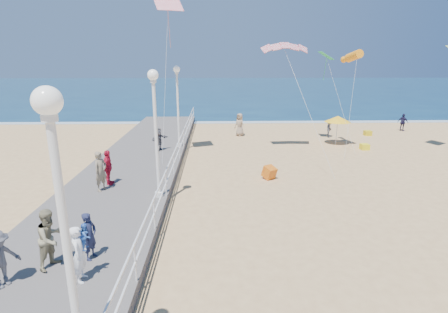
{
  "coord_description": "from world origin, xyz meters",
  "views": [
    {
      "loc": [
        -2.94,
        -14.12,
        6.07
      ],
      "look_at": [
        -2.5,
        2.0,
        1.6
      ],
      "focal_mm": 28.0,
      "sensor_mm": 36.0,
      "label": 1
    }
  ],
  "objects_px": {
    "spectator_2": "(0,259)",
    "beach_walker_c": "(240,125)",
    "spectator_6": "(101,171)",
    "spectator_0": "(90,236)",
    "spectator_1": "(51,238)",
    "spectator_5": "(159,139)",
    "beach_walker_b": "(403,122)",
    "spectator_3": "(108,168)",
    "lamp_post_mid": "(155,121)",
    "beach_walker_a": "(329,128)",
    "lamp_post_far": "(178,98)",
    "beach_chair_left": "(365,147)",
    "woman_holding_toddler": "(79,254)",
    "lamp_post_near": "(63,218)",
    "beach_chair_right": "(368,133)",
    "toddler_held": "(85,236)",
    "beach_umbrella": "(338,119)",
    "box_kite": "(269,174)"
  },
  "relations": [
    {
      "from": "spectator_1",
      "to": "beach_walker_a",
      "type": "height_order",
      "value": "spectator_1"
    },
    {
      "from": "beach_umbrella",
      "to": "spectator_3",
      "type": "bearing_deg",
      "value": -146.24
    },
    {
      "from": "lamp_post_far",
      "to": "toddler_held",
      "type": "bearing_deg",
      "value": -93.88
    },
    {
      "from": "beach_walker_c",
      "to": "beach_chair_left",
      "type": "distance_m",
      "value": 9.77
    },
    {
      "from": "lamp_post_mid",
      "to": "beach_walker_a",
      "type": "xyz_separation_m",
      "value": [
        11.73,
        13.51,
        -2.94
      ]
    },
    {
      "from": "lamp_post_mid",
      "to": "beach_chair_right",
      "type": "distance_m",
      "value": 20.94
    },
    {
      "from": "spectator_2",
      "to": "beach_chair_left",
      "type": "relative_size",
      "value": 2.83
    },
    {
      "from": "woman_holding_toddler",
      "to": "spectator_3",
      "type": "xyz_separation_m",
      "value": [
        -1.43,
        7.49,
        0.05
      ]
    },
    {
      "from": "spectator_2",
      "to": "spectator_6",
      "type": "distance_m",
      "value": 6.91
    },
    {
      "from": "spectator_3",
      "to": "beach_walker_b",
      "type": "relative_size",
      "value": 1.08
    },
    {
      "from": "lamp_post_far",
      "to": "spectator_6",
      "type": "bearing_deg",
      "value": -108.01
    },
    {
      "from": "lamp_post_near",
      "to": "spectator_3",
      "type": "relative_size",
      "value": 3.22
    },
    {
      "from": "spectator_1",
      "to": "beach_walker_c",
      "type": "bearing_deg",
      "value": 2.29
    },
    {
      "from": "spectator_5",
      "to": "beach_chair_left",
      "type": "bearing_deg",
      "value": -50.92
    },
    {
      "from": "spectator_1",
      "to": "spectator_2",
      "type": "xyz_separation_m",
      "value": [
        -0.89,
        -0.9,
        -0.09
      ]
    },
    {
      "from": "spectator_0",
      "to": "lamp_post_far",
      "type": "bearing_deg",
      "value": 8.93
    },
    {
      "from": "lamp_post_mid",
      "to": "beach_chair_left",
      "type": "xyz_separation_m",
      "value": [
        12.92,
        9.34,
        -3.46
      ]
    },
    {
      "from": "lamp_post_far",
      "to": "beach_chair_left",
      "type": "bearing_deg",
      "value": 1.5
    },
    {
      "from": "beach_walker_a",
      "to": "beach_chair_left",
      "type": "height_order",
      "value": "beach_walker_a"
    },
    {
      "from": "spectator_0",
      "to": "spectator_6",
      "type": "height_order",
      "value": "spectator_6"
    },
    {
      "from": "woman_holding_toddler",
      "to": "beach_chair_right",
      "type": "xyz_separation_m",
      "value": [
        16.31,
        19.96,
        -0.98
      ]
    },
    {
      "from": "toddler_held",
      "to": "box_kite",
      "type": "xyz_separation_m",
      "value": [
        6.27,
        9.04,
        -1.31
      ]
    },
    {
      "from": "lamp_post_near",
      "to": "spectator_2",
      "type": "relative_size",
      "value": 3.42
    },
    {
      "from": "spectator_2",
      "to": "beach_walker_c",
      "type": "distance_m",
      "value": 21.67
    },
    {
      "from": "beach_walker_a",
      "to": "beach_walker_b",
      "type": "distance_m",
      "value": 7.65
    },
    {
      "from": "beach_walker_a",
      "to": "beach_umbrella",
      "type": "xyz_separation_m",
      "value": [
        -0.31,
        -2.58,
        1.19
      ]
    },
    {
      "from": "lamp_post_mid",
      "to": "lamp_post_far",
      "type": "bearing_deg",
      "value": 90.0
    },
    {
      "from": "lamp_post_mid",
      "to": "box_kite",
      "type": "relative_size",
      "value": 8.87
    },
    {
      "from": "woman_holding_toddler",
      "to": "spectator_1",
      "type": "bearing_deg",
      "value": 50.77
    },
    {
      "from": "beach_chair_left",
      "to": "beach_umbrella",
      "type": "bearing_deg",
      "value": 133.23
    },
    {
      "from": "lamp_post_mid",
      "to": "spectator_1",
      "type": "distance_m",
      "value": 6.15
    },
    {
      "from": "spectator_0",
      "to": "beach_walker_a",
      "type": "xyz_separation_m",
      "value": [
        12.99,
        18.35,
        -0.4
      ]
    },
    {
      "from": "lamp_post_mid",
      "to": "spectator_2",
      "type": "bearing_deg",
      "value": -116.78
    },
    {
      "from": "lamp_post_near",
      "to": "toddler_held",
      "type": "relative_size",
      "value": 7.31
    },
    {
      "from": "spectator_6",
      "to": "lamp_post_far",
      "type": "bearing_deg",
      "value": 8.87
    },
    {
      "from": "spectator_1",
      "to": "spectator_5",
      "type": "distance_m",
      "value": 13.14
    },
    {
      "from": "lamp_post_near",
      "to": "spectator_0",
      "type": "height_order",
      "value": "lamp_post_near"
    },
    {
      "from": "woman_holding_toddler",
      "to": "toddler_held",
      "type": "relative_size",
      "value": 2.14
    },
    {
      "from": "lamp_post_near",
      "to": "box_kite",
      "type": "distance_m",
      "value": 13.77
    },
    {
      "from": "spectator_3",
      "to": "beach_walker_c",
      "type": "distance_m",
      "value": 14.46
    },
    {
      "from": "spectator_2",
      "to": "spectator_5",
      "type": "height_order",
      "value": "spectator_2"
    },
    {
      "from": "toddler_held",
      "to": "spectator_6",
      "type": "relative_size",
      "value": 0.4
    },
    {
      "from": "toddler_held",
      "to": "beach_umbrella",
      "type": "distance_m",
      "value": 20.82
    },
    {
      "from": "spectator_5",
      "to": "beach_walker_b",
      "type": "xyz_separation_m",
      "value": [
        20.2,
        7.97,
        -0.39
      ]
    },
    {
      "from": "spectator_0",
      "to": "spectator_5",
      "type": "height_order",
      "value": "spectator_5"
    },
    {
      "from": "spectator_5",
      "to": "lamp_post_mid",
      "type": "bearing_deg",
      "value": -138.25
    },
    {
      "from": "lamp_post_mid",
      "to": "spectator_1",
      "type": "relative_size",
      "value": 3.07
    },
    {
      "from": "woman_holding_toddler",
      "to": "beach_chair_left",
      "type": "relative_size",
      "value": 2.84
    },
    {
      "from": "spectator_0",
      "to": "spectator_2",
      "type": "height_order",
      "value": "spectator_2"
    },
    {
      "from": "beach_walker_b",
      "to": "box_kite",
      "type": "bearing_deg",
      "value": 92.37
    }
  ]
}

